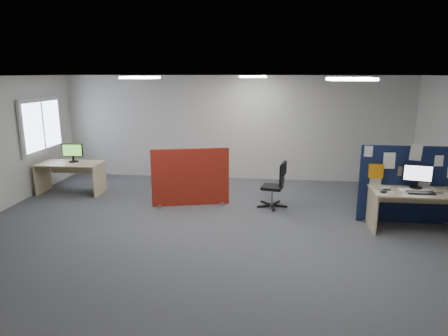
# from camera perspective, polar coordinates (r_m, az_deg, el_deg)

# --- Properties ---
(floor) EXTENTS (9.00, 9.00, 0.00)m
(floor) POSITION_cam_1_polar(r_m,az_deg,el_deg) (7.41, -0.89, -8.38)
(floor) COLOR #4F5257
(floor) RESTS_ON ground
(ceiling) EXTENTS (9.00, 7.00, 0.02)m
(ceiling) POSITION_cam_1_polar(r_m,az_deg,el_deg) (6.88, -0.98, 12.99)
(ceiling) COLOR white
(ceiling) RESTS_ON wall_back
(wall_back) EXTENTS (9.00, 0.02, 2.70)m
(wall_back) POSITION_cam_1_polar(r_m,az_deg,el_deg) (10.46, 1.56, 5.71)
(wall_back) COLOR silver
(wall_back) RESTS_ON floor
(wall_front) EXTENTS (9.00, 0.02, 2.70)m
(wall_front) POSITION_cam_1_polar(r_m,az_deg,el_deg) (3.72, -8.03, -8.88)
(wall_front) COLOR silver
(wall_front) RESTS_ON floor
(window) EXTENTS (0.06, 1.70, 1.30)m
(window) POSITION_cam_1_polar(r_m,az_deg,el_deg) (10.38, -24.56, 5.56)
(window) COLOR white
(window) RESTS_ON wall_left
(ceiling_lights) EXTENTS (4.10, 4.10, 0.04)m
(ceiling_lights) POSITION_cam_1_polar(r_m,az_deg,el_deg) (7.51, 2.29, 12.78)
(ceiling_lights) COLOR white
(ceiling_lights) RESTS_ON ceiling
(navy_divider) EXTENTS (1.77, 0.30, 1.50)m
(navy_divider) POSITION_cam_1_polar(r_m,az_deg,el_deg) (8.13, 24.66, -2.17)
(navy_divider) COLOR #0E1834
(navy_divider) RESTS_ON floor
(main_desk) EXTENTS (1.68, 0.75, 0.73)m
(main_desk) POSITION_cam_1_polar(r_m,az_deg,el_deg) (7.90, 26.16, -4.14)
(main_desk) COLOR #CEB784
(main_desk) RESTS_ON floor
(monitor_main) EXTENTS (0.49, 0.21, 0.43)m
(monitor_main) POSITION_cam_1_polar(r_m,az_deg,el_deg) (7.94, 25.87, -0.91)
(monitor_main) COLOR black
(monitor_main) RESTS_ON main_desk
(keyboard) EXTENTS (0.45, 0.18, 0.02)m
(keyboard) POSITION_cam_1_polar(r_m,az_deg,el_deg) (7.69, 26.31, -3.16)
(keyboard) COLOR black
(keyboard) RESTS_ON main_desk
(mouse) EXTENTS (0.11, 0.07, 0.03)m
(mouse) POSITION_cam_1_polar(r_m,az_deg,el_deg) (7.81, 28.43, -3.14)
(mouse) COLOR gray
(mouse) RESTS_ON main_desk
(red_divider) EXTENTS (1.59, 0.46, 1.23)m
(red_divider) POSITION_cam_1_polar(r_m,az_deg,el_deg) (8.43, -4.81, -1.41)
(red_divider) COLOR #A11914
(red_divider) RESTS_ON floor
(second_desk) EXTENTS (1.46, 0.73, 0.73)m
(second_desk) POSITION_cam_1_polar(r_m,az_deg,el_deg) (9.96, -21.01, -0.29)
(second_desk) COLOR #CEB784
(second_desk) RESTS_ON floor
(monitor_second) EXTENTS (0.47, 0.22, 0.43)m
(monitor_second) POSITION_cam_1_polar(r_m,az_deg,el_deg) (9.91, -20.80, 2.16)
(monitor_second) COLOR black
(monitor_second) RESTS_ON second_desk
(office_chair) EXTENTS (0.64, 0.63, 0.96)m
(office_chair) POSITION_cam_1_polar(r_m,az_deg,el_deg) (8.35, 7.59, -2.01)
(office_chair) COLOR black
(office_chair) RESTS_ON floor
(desk_papers) EXTENTS (1.45, 0.81, 0.00)m
(desk_papers) POSITION_cam_1_polar(r_m,az_deg,el_deg) (7.73, 24.61, -2.99)
(desk_papers) COLOR white
(desk_papers) RESTS_ON main_desk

